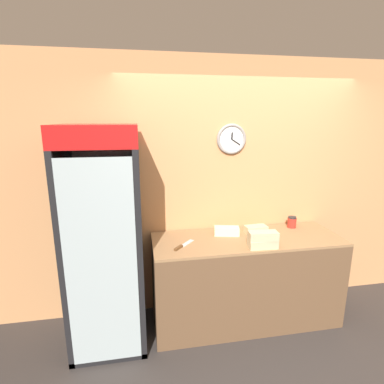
{
  "coord_description": "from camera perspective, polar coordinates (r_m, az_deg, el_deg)",
  "views": [
    {
      "loc": [
        -1.05,
        -1.79,
        2.09
      ],
      "look_at": [
        -0.55,
        0.96,
        1.4
      ],
      "focal_mm": 28.0,
      "sensor_mm": 36.0,
      "label": 1
    }
  ],
  "objects": [
    {
      "name": "wall_back",
      "position": [
        3.3,
        8.53,
        0.78
      ],
      "size": [
        5.2,
        0.09,
        2.7
      ],
      "color": "tan",
      "rests_on": "ground_plane"
    },
    {
      "name": "prep_counter",
      "position": [
        3.29,
        10.13,
        -16.04
      ],
      "size": [
        1.9,
        0.66,
        0.92
      ],
      "color": "brown",
      "rests_on": "ground_plane"
    },
    {
      "name": "beverage_cooler",
      "position": [
        2.87,
        -16.24,
        -6.72
      ],
      "size": [
        0.66,
        0.73,
        2.04
      ],
      "color": "black",
      "rests_on": "ground_plane"
    },
    {
      "name": "sandwich_stack_bottom",
      "position": [
        2.89,
        13.3,
        -9.56
      ],
      "size": [
        0.27,
        0.13,
        0.08
      ],
      "color": "beige",
      "rests_on": "prep_counter"
    },
    {
      "name": "sandwich_stack_middle",
      "position": [
        2.86,
        13.39,
        -8.12
      ],
      "size": [
        0.28,
        0.14,
        0.08
      ],
      "color": "beige",
      "rests_on": "sandwich_stack_bottom"
    },
    {
      "name": "sandwich_flat_left",
      "position": [
        3.23,
        12.07,
        -6.98
      ],
      "size": [
        0.24,
        0.14,
        0.08
      ],
      "color": "beige",
      "rests_on": "prep_counter"
    },
    {
      "name": "sandwich_flat_right",
      "position": [
        3.13,
        6.62,
        -7.37
      ],
      "size": [
        0.27,
        0.18,
        0.08
      ],
      "color": "beige",
      "rests_on": "prep_counter"
    },
    {
      "name": "chefs_knife",
      "position": [
        2.84,
        -2.02,
        -10.27
      ],
      "size": [
        0.22,
        0.25,
        0.02
      ],
      "color": "silver",
      "rests_on": "prep_counter"
    },
    {
      "name": "condiment_jar",
      "position": [
        3.48,
        18.48,
        -5.46
      ],
      "size": [
        0.09,
        0.09,
        0.12
      ],
      "color": "#B72D23",
      "rests_on": "prep_counter"
    }
  ]
}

